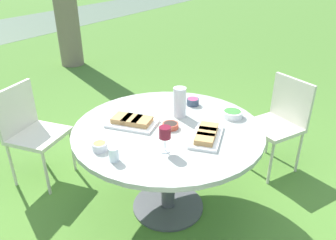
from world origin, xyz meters
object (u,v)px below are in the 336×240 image
chair_far_back (280,118)px  dining_table (168,140)px  wine_glass (165,134)px  water_pitcher (180,102)px  chair_near_left (30,127)px

chair_far_back → dining_table: bearing=151.1°
chair_far_back → wine_glass: 1.47m
wine_glass → water_pitcher: bearing=19.0°
dining_table → chair_near_left: chair_near_left is taller
water_pitcher → wine_glass: (-0.50, -0.17, 0.01)m
chair_near_left → water_pitcher: 1.38m
water_pitcher → chair_near_left: bearing=110.4°
dining_table → water_pitcher: (0.21, 0.02, 0.23)m
dining_table → chair_far_back: (1.07, -0.59, -0.12)m
chair_near_left → dining_table: bearing=-78.6°
dining_table → water_pitcher: 0.31m
chair_near_left → water_pitcher: bearing=-69.6°
chair_far_back → chair_near_left: bearing=125.4°
dining_table → water_pitcher: water_pitcher is taller
dining_table → water_pitcher: bearing=5.7°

